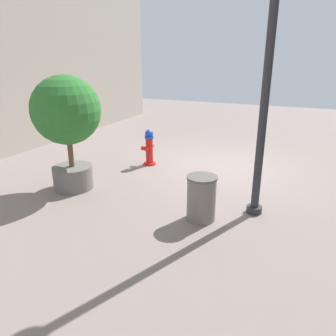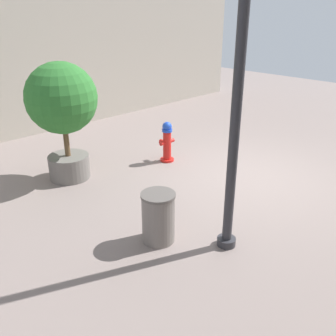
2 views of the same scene
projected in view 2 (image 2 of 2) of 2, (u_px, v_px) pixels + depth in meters
ground_plane at (251, 177)px, 7.76m from camera, size 23.40×23.40×0.00m
fire_hydrant at (167, 142)px, 8.41m from camera, size 0.38×0.41×0.93m
planter_tree at (62, 106)px, 7.15m from camera, size 1.39×1.39×2.37m
street_lamp at (241, 52)px, 4.45m from camera, size 0.36×0.36×4.56m
trash_bin at (158, 217)px, 5.53m from camera, size 0.52×0.52×0.79m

